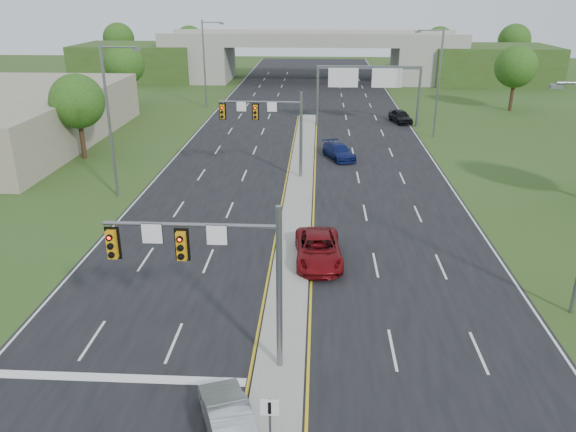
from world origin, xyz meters
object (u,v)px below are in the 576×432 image
(signal_mast_near, at_px, (219,263))
(signal_mast_far, at_px, (272,121))
(keep_right_sign, at_px, (270,417))
(car_silver, at_px, (228,418))
(car_far_a, at_px, (318,249))
(car_far_c, at_px, (401,116))
(car_far_b, at_px, (339,151))
(sign_gantry, at_px, (367,79))
(overpass, at_px, (312,60))

(signal_mast_near, relative_size, signal_mast_far, 1.00)
(keep_right_sign, relative_size, car_silver, 0.53)
(car_far_a, bearing_deg, car_far_c, 72.31)
(signal_mast_far, xyz_separation_m, car_far_c, (13.18, 21.92, -3.97))
(signal_mast_far, bearing_deg, car_far_a, -76.08)
(car_far_b, bearing_deg, car_far_a, -116.11)
(signal_mast_far, bearing_deg, car_far_c, 58.98)
(sign_gantry, bearing_deg, car_far_c, 24.49)
(car_far_a, bearing_deg, signal_mast_far, 100.47)
(car_far_c, bearing_deg, car_silver, -117.77)
(signal_mast_near, bearing_deg, overpass, 88.38)
(signal_mast_far, relative_size, overpass, 0.09)
(signal_mast_near, bearing_deg, car_silver, -78.23)
(signal_mast_far, relative_size, sign_gantry, 0.60)
(overpass, bearing_deg, car_silver, -91.03)
(keep_right_sign, bearing_deg, car_far_c, 78.00)
(keep_right_sign, distance_m, car_far_c, 52.53)
(sign_gantry, height_order, car_far_b, sign_gantry)
(keep_right_sign, distance_m, car_far_a, 14.37)
(signal_mast_near, relative_size, car_silver, 1.70)
(car_silver, bearing_deg, car_far_b, -118.92)
(overpass, relative_size, car_far_a, 14.70)
(sign_gantry, distance_m, car_far_b, 14.98)
(car_far_a, xyz_separation_m, car_far_b, (1.78, 21.32, -0.09))
(sign_gantry, relative_size, car_far_c, 2.69)
(car_far_b, bearing_deg, signal_mast_near, -121.44)
(car_far_b, xyz_separation_m, car_far_c, (7.64, 15.79, 0.07))
(signal_mast_far, height_order, keep_right_sign, signal_mast_far)
(car_far_a, height_order, car_far_b, car_far_a)
(signal_mast_far, bearing_deg, car_far_b, 47.89)
(signal_mast_far, bearing_deg, signal_mast_near, -90.00)
(overpass, bearing_deg, car_far_b, -86.17)
(sign_gantry, relative_size, car_far_b, 2.52)
(signal_mast_far, bearing_deg, car_silver, -88.47)
(sign_gantry, relative_size, car_silver, 2.81)
(overpass, distance_m, car_far_c, 35.01)
(overpass, bearing_deg, keep_right_sign, -90.00)
(signal_mast_near, bearing_deg, signal_mast_far, 90.00)
(signal_mast_near, distance_m, car_silver, 5.50)
(signal_mast_far, relative_size, car_silver, 1.70)
(keep_right_sign, relative_size, car_far_b, 0.48)
(car_silver, relative_size, car_far_a, 0.76)
(car_silver, distance_m, car_far_c, 52.09)
(keep_right_sign, bearing_deg, overpass, 90.00)
(sign_gantry, bearing_deg, car_far_b, -103.80)
(keep_right_sign, xyz_separation_m, sign_gantry, (6.68, 49.45, 3.72))
(car_far_c, bearing_deg, car_far_a, -118.22)
(signal_mast_far, relative_size, car_far_b, 1.52)
(signal_mast_near, distance_m, sign_gantry, 45.88)
(overpass, bearing_deg, signal_mast_near, -91.62)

